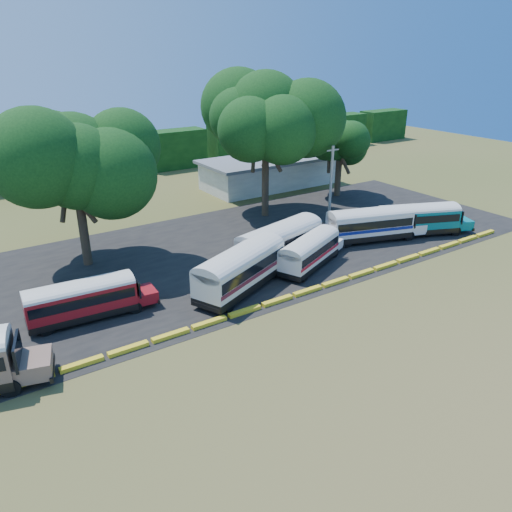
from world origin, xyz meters
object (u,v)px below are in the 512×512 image
bus_red (84,298)px  bus_white_red (310,250)px  bus_cream_west (242,267)px  tree_west (73,159)px  bus_teal (420,217)px

bus_red → bus_white_red: (19.39, -1.87, -0.05)m
bus_red → bus_cream_west: (11.92, -2.36, 0.35)m
bus_white_red → tree_west: size_ratio=0.69×
bus_cream_west → bus_teal: bearing=-22.2°
bus_red → bus_cream_west: size_ratio=0.82×
bus_teal → bus_white_red: bearing=-157.0°
bus_red → bus_teal: bus_teal is taller
bus_red → bus_white_red: size_ratio=1.01×
bus_red → bus_cream_west: bus_cream_west is taller
bus_white_red → bus_teal: size_ratio=0.90×
bus_white_red → bus_teal: 14.85m
bus_cream_west → bus_teal: (22.32, 0.64, -0.18)m
bus_cream_west → bus_white_red: (7.47, 0.49, -0.39)m
bus_cream_west → bus_teal: bus_cream_west is taller
bus_cream_west → bus_white_red: size_ratio=1.23×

